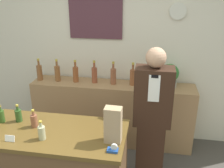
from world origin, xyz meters
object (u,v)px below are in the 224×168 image
tape_dispenser (113,149)px  potted_plant (169,75)px  shopkeeper (152,119)px  paper_bag (113,125)px

tape_dispenser → potted_plant: bearing=71.8°
shopkeeper → paper_bag: size_ratio=4.95×
shopkeeper → paper_bag: 0.79m
shopkeeper → potted_plant: 0.81m
paper_bag → tape_dispenser: size_ratio=3.62×
potted_plant → shopkeeper: bearing=-105.2°
shopkeeper → paper_bag: (-0.33, -0.66, 0.28)m
shopkeeper → tape_dispenser: size_ratio=17.93×
tape_dispenser → shopkeeper: bearing=69.1°
shopkeeper → tape_dispenser: bearing=-110.9°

